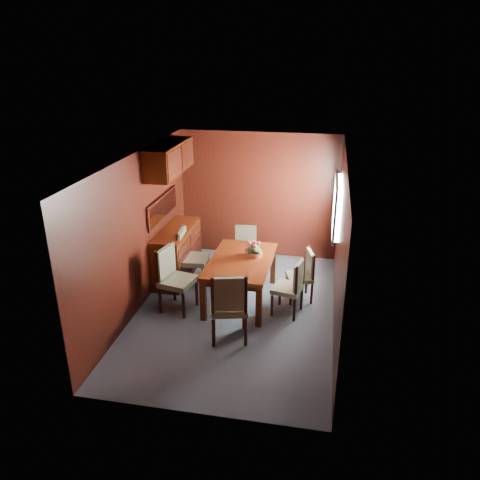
% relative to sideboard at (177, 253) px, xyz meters
% --- Properties ---
extents(ground, '(4.50, 4.50, 0.00)m').
position_rel_sideboard_xyz_m(ground, '(1.25, -1.00, -0.45)').
color(ground, '#3C4853').
rests_on(ground, ground).
extents(room_shell, '(3.06, 4.52, 2.41)m').
position_rel_sideboard_xyz_m(room_shell, '(1.15, -0.67, 1.18)').
color(room_shell, black).
rests_on(room_shell, ground).
extents(sideboard, '(0.48, 1.40, 0.90)m').
position_rel_sideboard_xyz_m(sideboard, '(0.00, 0.00, 0.00)').
color(sideboard, '#371306').
rests_on(sideboard, ground).
extents(dining_table, '(1.00, 1.56, 0.72)m').
position_rel_sideboard_xyz_m(dining_table, '(1.26, -0.64, 0.17)').
color(dining_table, '#371306').
rests_on(dining_table, ground).
extents(chair_left_near, '(0.56, 0.58, 1.04)m').
position_rel_sideboard_xyz_m(chair_left_near, '(0.29, -1.08, 0.13)').
color(chair_left_near, black).
rests_on(chair_left_near, ground).
extents(chair_left_far, '(0.49, 0.51, 1.02)m').
position_rel_sideboard_xyz_m(chair_left_far, '(0.30, -0.27, 0.11)').
color(chair_left_far, black).
rests_on(chair_left_far, ground).
extents(chair_right_near, '(0.49, 0.51, 0.90)m').
position_rel_sideboard_xyz_m(chair_right_near, '(2.10, -0.91, 0.05)').
color(chair_right_near, black).
rests_on(chair_right_near, ground).
extents(chair_right_far, '(0.49, 0.50, 0.86)m').
position_rel_sideboard_xyz_m(chair_right_far, '(2.25, -0.41, 0.02)').
color(chair_right_far, black).
rests_on(chair_right_far, ground).
extents(chair_head, '(0.61, 0.59, 1.06)m').
position_rel_sideboard_xyz_m(chair_head, '(1.32, -1.80, 0.14)').
color(chair_head, black).
rests_on(chair_head, ground).
extents(chair_foot, '(0.45, 0.43, 0.87)m').
position_rel_sideboard_xyz_m(chair_foot, '(1.14, 0.43, 0.03)').
color(chair_foot, black).
rests_on(chair_foot, ground).
extents(flower_centerpiece, '(0.29, 0.29, 0.29)m').
position_rel_sideboard_xyz_m(flower_centerpiece, '(1.45, -0.47, 0.41)').
color(flower_centerpiece, '#CD593E').
rests_on(flower_centerpiece, dining_table).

